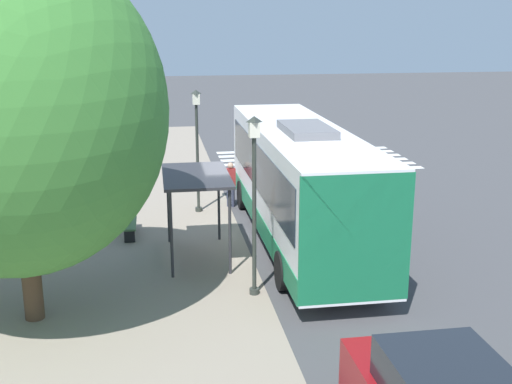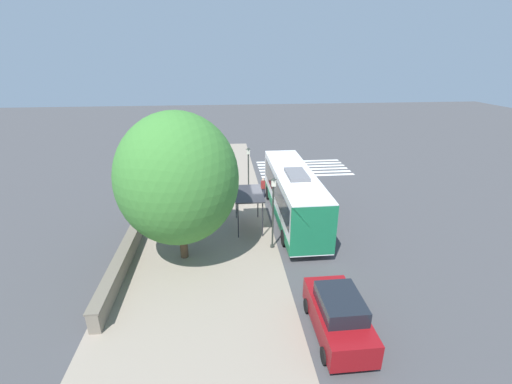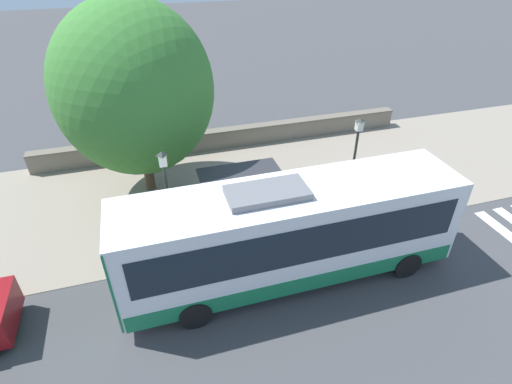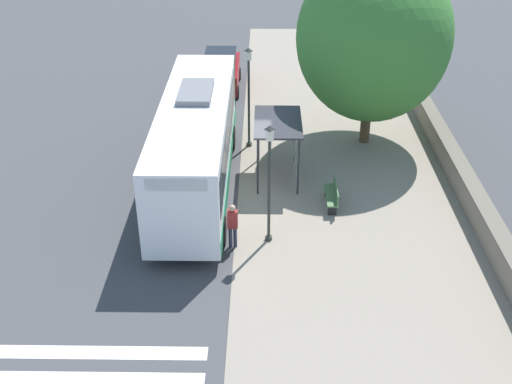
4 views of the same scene
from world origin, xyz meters
name	(u,v)px [view 2 (image 2 of 4)]	position (x,y,z in m)	size (l,w,h in m)	color
ground_plane	(269,218)	(0.00, 0.00, 0.00)	(120.00, 120.00, 0.00)	#424244
sidewalk_plaza	(204,221)	(-4.50, 0.00, 0.01)	(9.00, 44.00, 0.02)	gray
crosswalk_stripes	(303,168)	(5.00, 11.14, 0.00)	(9.00, 5.25, 0.01)	silver
stone_wall	(144,217)	(-8.55, 0.00, 0.53)	(0.60, 20.00, 1.05)	slate
bus	(293,194)	(1.59, -0.32, 1.92)	(2.61, 11.01, 3.71)	white
bus_shelter	(246,199)	(-1.67, -1.12, 2.04)	(1.82, 3.09, 2.43)	#2D2D33
pedestrian	(263,186)	(0.04, 3.79, 0.96)	(0.34, 0.22, 1.64)	#2D3347
bench	(218,208)	(-3.52, 1.08, 0.48)	(0.40, 1.68, 0.88)	#4C7247
street_lamp_near	(248,170)	(-1.16, 3.36, 2.54)	(0.28, 0.28, 4.27)	#2D332D
street_lamp_far	(273,207)	(-0.32, -3.90, 2.62)	(0.28, 0.28, 4.42)	#2D332D
shade_tree	(178,179)	(-5.43, -4.42, 4.71)	(6.35, 6.35, 8.21)	brown
parked_car_behind_bus	(338,315)	(1.33, -10.91, 0.94)	(2.00, 4.21, 1.94)	maroon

